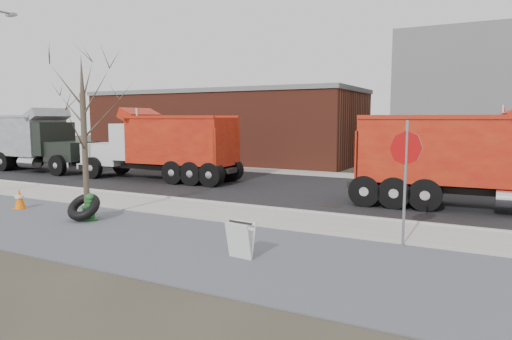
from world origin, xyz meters
The scene contains 16 objects.
ground centered at (0.00, 0.00, 0.00)m, with size 120.00×120.00×0.00m, color #383328.
gravel_verge centered at (0.00, -3.50, 0.01)m, with size 60.00×5.00×0.03m, color slate.
sidewalk centered at (0.00, 0.25, 0.03)m, with size 60.00×2.50×0.06m, color #9E9B93.
curb centered at (0.00, 1.55, 0.06)m, with size 60.00×0.15×0.11m, color #9E9B93.
road centered at (0.00, 6.30, 0.01)m, with size 60.00×9.40×0.02m, color black.
far_sidewalk centered at (0.00, 12.00, 0.03)m, with size 60.00×2.00×0.06m, color #9E9B93.
building_brick centered at (-10.00, 17.00, 2.65)m, with size 20.20×8.20×5.30m.
bare_tree centered at (-3.20, -2.60, 3.30)m, with size 3.20×3.20×5.20m.
fire_hydrant centered at (-3.01, -2.65, 0.41)m, with size 0.50×0.50×0.89m.
truck_tire centered at (-3.13, -2.79, 0.46)m, with size 1.19×1.14×0.89m.
stop_sign centered at (6.26, -1.10, 2.14)m, with size 0.71×0.54×3.18m.
sandwich_board centered at (3.14, -3.89, 0.46)m, with size 0.65×0.45×0.86m.
traffic_cone_near centered at (-6.65, -2.52, 0.38)m, with size 0.39×0.39×0.76m.
dump_truck_red_a centered at (7.49, 4.92, 1.87)m, with size 9.21×3.02×3.68m.
dump_truck_red_b centered at (-7.01, 5.90, 1.88)m, with size 8.85×2.98×3.70m.
dump_truck_grey centered at (-16.96, 5.67, 1.91)m, with size 8.33×2.65×3.75m.
Camera 1 is at (8.18, -12.74, 3.23)m, focal length 32.00 mm.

